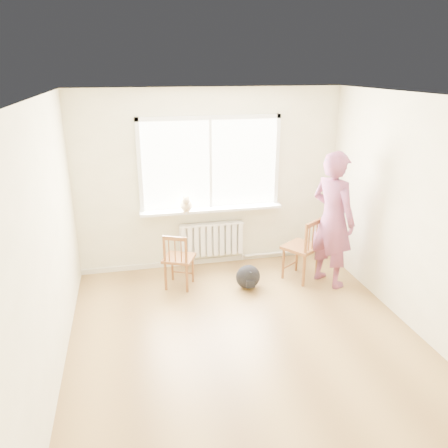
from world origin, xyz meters
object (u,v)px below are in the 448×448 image
chair_left (178,261)px  cat (186,204)px  chair_right (304,249)px  person (333,220)px  backpack (248,277)px

chair_left → cat: 0.87m
chair_right → cat: (-1.61, 0.68, 0.59)m
chair_left → person: size_ratio=0.42×
backpack → chair_left: bearing=166.3°
cat → backpack: 1.39m
cat → chair_right: bearing=-16.2°
chair_right → person: (0.32, -0.16, 0.49)m
chair_left → backpack: (0.95, -0.23, -0.24)m
chair_right → backpack: size_ratio=2.71×
person → chair_left: bearing=57.3°
chair_right → backpack: 0.92m
person → cat: size_ratio=4.55×
chair_right → backpack: bearing=-29.0°
chair_left → chair_right: chair_right is taller
person → backpack: size_ratio=5.55×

